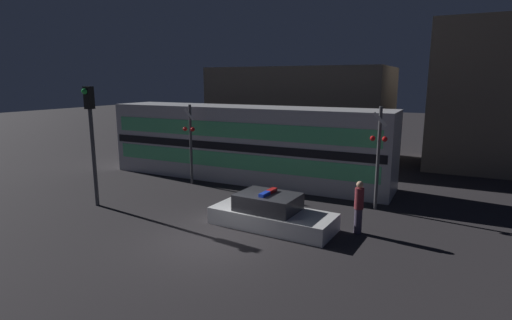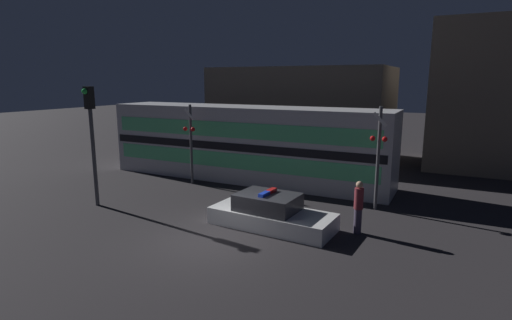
{
  "view_description": "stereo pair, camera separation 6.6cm",
  "coord_description": "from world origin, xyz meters",
  "px_view_note": "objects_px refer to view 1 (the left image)",
  "views": [
    {
      "loc": [
        6.83,
        -10.39,
        5.17
      ],
      "look_at": [
        -0.86,
        5.03,
        1.74
      ],
      "focal_mm": 28.0,
      "sensor_mm": 36.0,
      "label": 1
    },
    {
      "loc": [
        6.89,
        -10.36,
        5.17
      ],
      "look_at": [
        -0.86,
        5.03,
        1.74
      ],
      "focal_mm": 28.0,
      "sensor_mm": 36.0,
      "label": 2
    }
  ],
  "objects_px": {
    "train": "(245,143)",
    "traffic_light_corner": "(91,130)",
    "police_car": "(271,214)",
    "crossing_signal_near": "(378,154)",
    "pedestrian": "(359,207)"
  },
  "relations": [
    {
      "from": "police_car",
      "to": "crossing_signal_near",
      "type": "xyz_separation_m",
      "value": [
        3.0,
        3.68,
        1.82
      ]
    },
    {
      "from": "police_car",
      "to": "crossing_signal_near",
      "type": "height_order",
      "value": "crossing_signal_near"
    },
    {
      "from": "train",
      "to": "police_car",
      "type": "bearing_deg",
      "value": -54.5
    },
    {
      "from": "police_car",
      "to": "pedestrian",
      "type": "bearing_deg",
      "value": 17.87
    },
    {
      "from": "police_car",
      "to": "pedestrian",
      "type": "height_order",
      "value": "pedestrian"
    },
    {
      "from": "pedestrian",
      "to": "crossing_signal_near",
      "type": "distance_m",
      "value": 3.22
    },
    {
      "from": "crossing_signal_near",
      "to": "traffic_light_corner",
      "type": "xyz_separation_m",
      "value": [
        -10.6,
        -4.69,
        0.91
      ]
    },
    {
      "from": "train",
      "to": "traffic_light_corner",
      "type": "xyz_separation_m",
      "value": [
        -3.39,
        -6.92,
        1.28
      ]
    },
    {
      "from": "train",
      "to": "crossing_signal_near",
      "type": "distance_m",
      "value": 7.56
    },
    {
      "from": "police_car",
      "to": "crossing_signal_near",
      "type": "distance_m",
      "value": 5.08
    },
    {
      "from": "crossing_signal_near",
      "to": "traffic_light_corner",
      "type": "bearing_deg",
      "value": -156.14
    },
    {
      "from": "police_car",
      "to": "traffic_light_corner",
      "type": "relative_size",
      "value": 0.92
    },
    {
      "from": "pedestrian",
      "to": "crossing_signal_near",
      "type": "height_order",
      "value": "crossing_signal_near"
    },
    {
      "from": "crossing_signal_near",
      "to": "traffic_light_corner",
      "type": "distance_m",
      "value": 11.63
    },
    {
      "from": "police_car",
      "to": "crossing_signal_near",
      "type": "bearing_deg",
      "value": 54.26
    }
  ]
}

